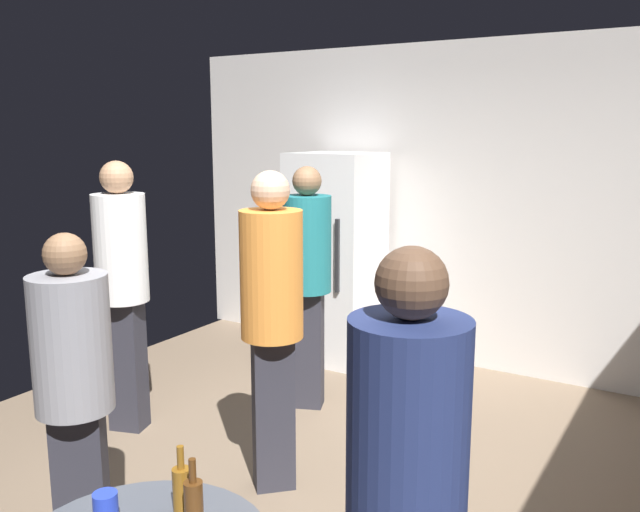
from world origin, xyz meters
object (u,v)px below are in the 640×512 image
object	(u,v)px
beer_bottle_amber	(182,487)
person_in_teal_shirt	(307,269)
refrigerator	(336,258)
person_in_gray_shirt	(74,380)
person_in_orange_shirt	(272,307)
plastic_cup_blue	(106,509)
person_in_navy_shirt	(406,492)
person_in_white_shirt	(122,275)
beer_bottle_brown	(194,501)

from	to	relation	value
beer_bottle_amber	person_in_teal_shirt	bearing A→B (deg)	113.09
refrigerator	person_in_gray_shirt	world-z (taller)	refrigerator
person_in_teal_shirt	person_in_orange_shirt	size ratio (longest dim) A/B	0.98
beer_bottle_amber	person_in_gray_shirt	world-z (taller)	person_in_gray_shirt
person_in_teal_shirt	plastic_cup_blue	bearing A→B (deg)	-3.15
person_in_navy_shirt	person_in_orange_shirt	distance (m)	1.85
plastic_cup_blue	person_in_navy_shirt	xyz separation A→B (m)	(0.92, 0.28, 0.20)
person_in_orange_shirt	person_in_white_shirt	xyz separation A→B (m)	(-1.27, 0.11, 0.01)
beer_bottle_brown	plastic_cup_blue	xyz separation A→B (m)	(-0.24, -0.15, -0.03)
beer_bottle_brown	person_in_white_shirt	world-z (taller)	person_in_white_shirt
plastic_cup_blue	person_in_orange_shirt	distance (m)	1.62
plastic_cup_blue	person_in_gray_shirt	xyz separation A→B (m)	(-0.76, 0.50, 0.12)
beer_bottle_amber	person_in_white_shirt	size ratio (longest dim) A/B	0.13
plastic_cup_blue	person_in_gray_shirt	bearing A→B (deg)	146.77
beer_bottle_amber	person_in_navy_shirt	world-z (taller)	person_in_navy_shirt
person_in_teal_shirt	person_in_orange_shirt	world-z (taller)	person_in_orange_shirt
person_in_orange_shirt	person_in_gray_shirt	bearing A→B (deg)	-62.25
plastic_cup_blue	person_in_orange_shirt	size ratio (longest dim) A/B	0.06
refrigerator	person_in_navy_shirt	distance (m)	3.96
beer_bottle_amber	plastic_cup_blue	size ratio (longest dim) A/B	2.09
person_in_orange_shirt	beer_bottle_amber	bearing A→B (deg)	-21.00
refrigerator	beer_bottle_amber	size ratio (longest dim) A/B	7.83
refrigerator	person_in_navy_shirt	bearing A→B (deg)	-57.22
plastic_cup_blue	person_in_navy_shirt	size ratio (longest dim) A/B	0.07
beer_bottle_amber	person_in_gray_shirt	xyz separation A→B (m)	(-0.92, 0.31, 0.09)
person_in_teal_shirt	person_in_white_shirt	distance (m)	1.26
plastic_cup_blue	person_in_gray_shirt	size ratio (longest dim) A/B	0.07
refrigerator	person_in_white_shirt	distance (m)	2.03
beer_bottle_amber	person_in_teal_shirt	world-z (taller)	person_in_teal_shirt
person_in_navy_shirt	beer_bottle_brown	bearing A→B (deg)	-9.89
person_in_orange_shirt	person_in_white_shirt	bearing A→B (deg)	-139.27
plastic_cup_blue	person_in_teal_shirt	distance (m)	2.74
plastic_cup_blue	person_in_teal_shirt	xyz separation A→B (m)	(-0.87, 2.59, 0.23)
beer_bottle_brown	person_in_orange_shirt	distance (m)	1.56
person_in_gray_shirt	person_in_orange_shirt	size ratio (longest dim) A/B	0.88
beer_bottle_amber	plastic_cup_blue	bearing A→B (deg)	-128.67
beer_bottle_brown	plastic_cup_blue	world-z (taller)	beer_bottle_brown
refrigerator	person_in_teal_shirt	bearing A→B (deg)	-70.81
person_in_navy_shirt	person_in_white_shirt	distance (m)	2.96
plastic_cup_blue	person_in_orange_shirt	world-z (taller)	person_in_orange_shirt
beer_bottle_amber	refrigerator	bearing A→B (deg)	111.95
beer_bottle_amber	person_in_teal_shirt	size ratio (longest dim) A/B	0.13
person_in_gray_shirt	person_in_white_shirt	size ratio (longest dim) A/B	0.87
beer_bottle_amber	person_in_gray_shirt	bearing A→B (deg)	161.26
beer_bottle_amber	person_in_orange_shirt	xyz separation A→B (m)	(-0.58, 1.35, 0.23)
person_in_gray_shirt	person_in_teal_shirt	bearing A→B (deg)	143.29
refrigerator	person_in_orange_shirt	size ratio (longest dim) A/B	1.01
refrigerator	beer_bottle_amber	distance (m)	3.69
beer_bottle_amber	person_in_orange_shirt	world-z (taller)	person_in_orange_shirt
beer_bottle_amber	person_in_teal_shirt	xyz separation A→B (m)	(-1.02, 2.40, 0.20)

